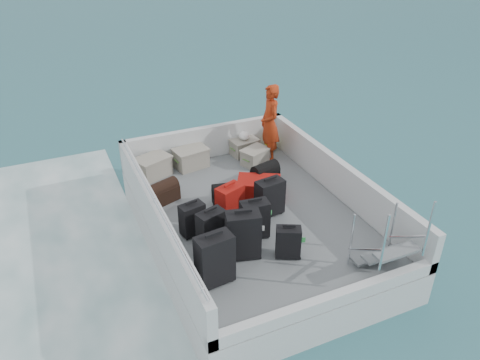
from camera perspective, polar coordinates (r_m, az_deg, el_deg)
The scene contains 23 objects.
ground at distance 8.64m, azimuth 1.62°, elevation -7.56°, with size 160.00×160.00×0.00m, color #1B535E.
ferry_hull at distance 8.46m, azimuth 1.65°, elevation -5.95°, with size 3.60×5.00×0.60m, color silver.
deck at distance 8.28m, azimuth 1.68°, elevation -4.21°, with size 3.30×4.70×0.02m, color slate.
deck_fittings at distance 7.97m, azimuth 4.97°, elevation -2.54°, with size 3.60×5.00×0.90m.
suitcase_0 at distance 6.65m, azimuth -3.09°, elevation -9.72°, with size 0.52×0.29×0.80m, color black.
suitcase_1 at distance 7.34m, azimuth -3.51°, elevation -6.07°, with size 0.44×0.25×0.65m, color black.
suitcase_2 at distance 7.67m, azimuth -5.82°, elevation -4.83°, with size 0.39×0.24×0.57m, color black.
suitcase_3 at distance 7.10m, azimuth 0.39°, elevation -6.78°, with size 0.52×0.30×0.78m, color black.
suitcase_4 at distance 7.55m, azimuth 1.80°, elevation -4.88°, with size 0.45×0.27×0.66m, color black.
suitcase_5 at distance 7.99m, azimuth -1.22°, elevation -2.80°, with size 0.46×0.27×0.63m, color #9C0E0C.
suitcase_6 at distance 7.21m, azimuth 5.89°, elevation -7.61°, with size 0.38×0.22×0.53m, color black.
suitcase_7 at distance 8.11m, azimuth 3.64°, elevation -2.18°, with size 0.48×0.27×0.67m, color black.
suitcase_8 at distance 8.77m, azimuth 2.32°, elevation -0.83°, with size 0.52×0.80×0.31m, color #9C0E0C.
duffel_0 at distance 8.66m, azimuth -9.31°, elevation -1.65°, with size 0.55×0.30×0.32m, color black, non-canonical shape.
duffel_1 at distance 8.47m, azimuth -1.87°, elevation -1.99°, with size 0.44×0.30×0.32m, color black, non-canonical shape.
duffel_2 at distance 9.17m, azimuth 3.08°, elevation 0.64°, with size 0.54×0.30×0.32m, color black, non-canonical shape.
crate_0 at distance 9.52m, azimuth -10.53°, elevation 1.54°, with size 0.64×0.44×0.39m, color gray.
crate_1 at distance 9.75m, azimuth -5.99°, elevation 2.62°, with size 0.64×0.44×0.39m, color gray.
crate_2 at distance 10.23m, azimuth 0.51°, elevation 3.98°, with size 0.55×0.38×0.33m, color gray.
crate_3 at distance 9.83m, azimuth 1.85°, elevation 2.80°, with size 0.53×0.37×0.32m, color gray.
yellow_bag at distance 10.47m, azimuth 3.77°, elevation 4.23°, with size 0.28×0.26×0.22m, color yellow.
white_bag at distance 10.12m, azimuth 0.51°, elevation 5.27°, with size 0.24×0.24×0.18m, color white.
passenger at distance 9.75m, azimuth 3.65°, elevation 6.86°, with size 0.61×0.39×1.66m, color #EE3F16.
Camera 1 is at (-3.01, -6.16, 5.25)m, focal length 35.00 mm.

